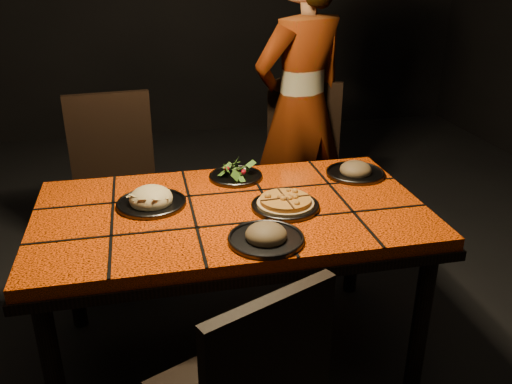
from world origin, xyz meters
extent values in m
cube|color=black|center=(0.00, 0.00, -0.02)|extent=(6.00, 7.00, 0.04)
cube|color=#FF4C08|center=(0.00, 0.00, 0.72)|extent=(1.60, 0.90, 0.05)
cube|color=black|center=(0.00, 0.00, 0.68)|extent=(1.62, 0.92, 0.04)
cylinder|color=black|center=(-0.72, -0.37, 0.33)|extent=(0.07, 0.07, 0.66)
cylinder|color=black|center=(0.72, -0.37, 0.33)|extent=(0.07, 0.07, 0.66)
cylinder|color=black|center=(-0.72, 0.37, 0.33)|extent=(0.07, 0.07, 0.66)
cylinder|color=black|center=(0.72, 0.37, 0.33)|extent=(0.07, 0.07, 0.66)
cube|color=black|center=(-0.05, -0.90, 0.69)|extent=(0.40, 0.21, 0.46)
cube|color=black|center=(-0.49, 0.79, 0.50)|extent=(0.50, 0.50, 0.04)
cube|color=black|center=(-0.51, 1.00, 0.77)|extent=(0.46, 0.09, 0.51)
cylinder|color=black|center=(-0.66, 0.59, 0.24)|extent=(0.04, 0.04, 0.47)
cylinder|color=black|center=(-0.29, 0.62, 0.24)|extent=(0.04, 0.04, 0.47)
cylinder|color=black|center=(-0.70, 0.96, 0.24)|extent=(0.04, 0.04, 0.47)
cylinder|color=black|center=(-0.32, 1.00, 0.24)|extent=(0.04, 0.04, 0.47)
cube|color=black|center=(0.59, 0.92, 0.49)|extent=(0.58, 0.58, 0.04)
cube|color=black|center=(0.66, 1.12, 0.76)|extent=(0.44, 0.20, 0.50)
cylinder|color=black|center=(0.35, 0.81, 0.23)|extent=(0.04, 0.04, 0.47)
cylinder|color=black|center=(0.70, 0.69, 0.23)|extent=(0.04, 0.04, 0.47)
cylinder|color=black|center=(0.47, 1.16, 0.23)|extent=(0.04, 0.04, 0.47)
cylinder|color=black|center=(0.82, 1.04, 0.23)|extent=(0.04, 0.04, 0.47)
imported|color=brown|center=(0.59, 0.98, 0.88)|extent=(0.76, 0.64, 1.76)
cylinder|color=#323237|center=(0.22, -0.05, 0.76)|extent=(0.28, 0.28, 0.01)
torus|color=#323237|center=(0.22, -0.05, 0.76)|extent=(0.28, 0.28, 0.01)
cylinder|color=tan|center=(0.22, -0.05, 0.77)|extent=(0.25, 0.25, 0.01)
cylinder|color=gold|center=(0.22, -0.05, 0.78)|extent=(0.22, 0.22, 0.02)
cylinder|color=#323237|center=(-0.32, 0.09, 0.76)|extent=(0.29, 0.29, 0.01)
torus|color=#323237|center=(-0.32, 0.09, 0.76)|extent=(0.29, 0.29, 0.01)
ellipsoid|color=#F9E6A4|center=(-0.32, 0.09, 0.79)|extent=(0.17, 0.17, 0.10)
cylinder|color=#323237|center=(0.08, 0.31, 0.76)|extent=(0.25, 0.25, 0.01)
torus|color=#323237|center=(0.08, 0.31, 0.76)|extent=(0.25, 0.25, 0.01)
cylinder|color=#323237|center=(0.08, -0.31, 0.76)|extent=(0.28, 0.28, 0.01)
torus|color=#323237|center=(0.08, -0.31, 0.76)|extent=(0.28, 0.28, 0.01)
ellipsoid|color=olive|center=(0.08, -0.31, 0.79)|extent=(0.17, 0.17, 0.09)
cylinder|color=#323237|center=(0.64, 0.23, 0.76)|extent=(0.28, 0.28, 0.01)
torus|color=#323237|center=(0.64, 0.23, 0.76)|extent=(0.28, 0.28, 0.01)
ellipsoid|color=olive|center=(0.64, 0.23, 0.78)|extent=(0.17, 0.17, 0.09)
camera|label=1|loc=(-0.33, -2.00, 1.72)|focal=38.00mm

